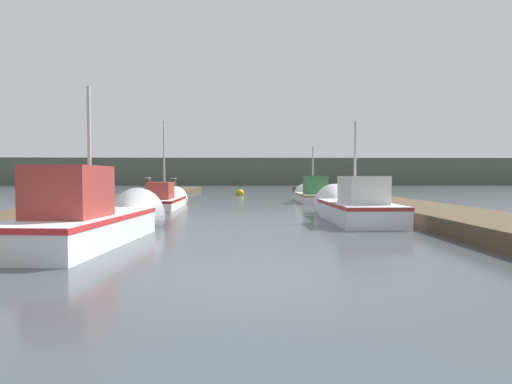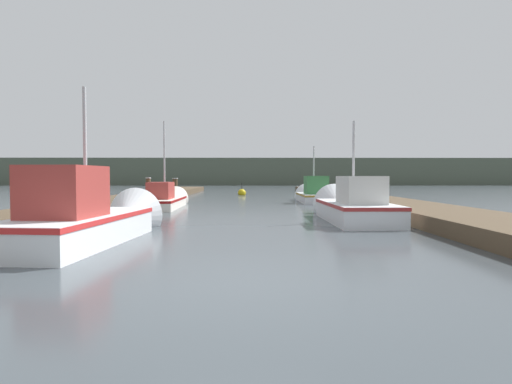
{
  "view_description": "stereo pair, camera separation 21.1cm",
  "coord_description": "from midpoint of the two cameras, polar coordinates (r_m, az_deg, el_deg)",
  "views": [
    {
      "loc": [
        -0.03,
        -5.35,
        1.45
      ],
      "look_at": [
        0.39,
        13.18,
        0.73
      ],
      "focal_mm": 28.0,
      "sensor_mm": 36.0,
      "label": 1
    },
    {
      "loc": [
        0.18,
        -5.36,
        1.45
      ],
      "look_at": [
        0.39,
        13.18,
        0.73
      ],
      "focal_mm": 28.0,
      "sensor_mm": 36.0,
      "label": 2
    }
  ],
  "objects": [
    {
      "name": "ground_plane",
      "position": [
        5.55,
        -2.07,
        -12.89
      ],
      "size": [
        200.0,
        200.0,
        0.0
      ],
      "color": "#3D4449"
    },
    {
      "name": "dock_left",
      "position": [
        22.28,
        -17.57,
        -1.08
      ],
      "size": [
        2.82,
        40.0,
        0.42
      ],
      "color": "#4C3D2B",
      "rests_on": "ground_plane"
    },
    {
      "name": "dock_right",
      "position": [
        22.24,
        14.58,
        -1.05
      ],
      "size": [
        2.82,
        40.0,
        0.42
      ],
      "color": "#4C3D2B",
      "rests_on": "ground_plane"
    },
    {
      "name": "distant_shore_ridge",
      "position": [
        74.33,
        -1.37,
        2.86
      ],
      "size": [
        120.0,
        16.0,
        4.59
      ],
      "color": "#4C5647",
      "rests_on": "ground_plane"
    },
    {
      "name": "fishing_boat_0",
      "position": [
        9.84,
        -22.28,
        -3.53
      ],
      "size": [
        2.12,
        5.52,
        3.89
      ],
      "rotation": [
        0.0,
        0.0,
        -0.09
      ],
      "color": "silver",
      "rests_on": "ground_plane"
    },
    {
      "name": "fishing_boat_1",
      "position": [
        13.87,
        13.06,
        -1.96
      ],
      "size": [
        1.86,
        5.41,
        3.8
      ],
      "rotation": [
        0.0,
        0.0,
        0.01
      ],
      "color": "silver",
      "rests_on": "ground_plane"
    },
    {
      "name": "fishing_boat_2",
      "position": [
        19.54,
        -13.01,
        -1.06
      ],
      "size": [
        1.61,
        5.72,
        4.49
      ],
      "rotation": [
        0.0,
        0.0,
        0.02
      ],
      "color": "silver",
      "rests_on": "ground_plane"
    },
    {
      "name": "fishing_boat_3",
      "position": [
        23.38,
        7.7,
        -0.34
      ],
      "size": [
        1.66,
        5.11,
        3.7
      ],
      "rotation": [
        0.0,
        0.0,
        0.0
      ],
      "color": "silver",
      "rests_on": "ground_plane"
    },
    {
      "name": "mooring_piling_0",
      "position": [
        19.67,
        -15.48,
        -0.02
      ],
      "size": [
        0.25,
        0.25,
        1.4
      ],
      "color": "#473523",
      "rests_on": "ground_plane"
    },
    {
      "name": "mooring_piling_1",
      "position": [
        20.91,
        12.03,
        -0.29
      ],
      "size": [
        0.23,
        0.23,
        1.1
      ],
      "color": "#473523",
      "rests_on": "ground_plane"
    },
    {
      "name": "mooring_piling_2",
      "position": [
        26.04,
        -11.91,
        0.48
      ],
      "size": [
        0.36,
        0.36,
        1.36
      ],
      "color": "#473523",
      "rests_on": "ground_plane"
    },
    {
      "name": "channel_buoy",
      "position": [
        31.14,
        -2.49,
        -0.13
      ],
      "size": [
        0.62,
        0.62,
        1.12
      ],
      "color": "gold",
      "rests_on": "ground_plane"
    }
  ]
}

